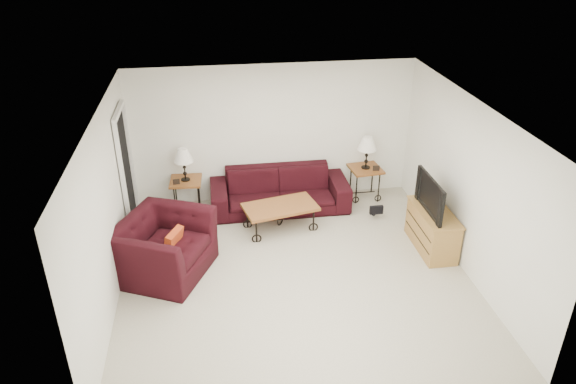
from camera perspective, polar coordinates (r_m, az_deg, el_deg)
The scene contains 20 objects.
ground at distance 7.99m, azimuth 0.74°, elevation -8.68°, with size 5.00×5.00×0.00m, color #BEB7A2.
wall_back at distance 9.58m, azimuth -1.59°, elevation 6.24°, with size 5.00×0.02×2.50m, color white.
wall_front at distance 5.30m, azimuth 5.22°, elevation -13.48°, with size 5.00×0.02×2.50m, color white.
wall_left at distance 7.39m, azimuth -18.71°, elevation -2.05°, with size 0.02×5.00×2.50m, color white.
wall_right at distance 8.07m, azimuth 18.61°, elevation 0.51°, with size 0.02×5.00×2.50m, color white.
ceiling at distance 6.83m, azimuth 0.87°, elevation 8.54°, with size 5.00×5.00×0.00m, color white.
doorway at distance 8.94m, azimuth -16.79°, elevation 1.82°, with size 0.08×0.94×2.04m, color black.
sofa at distance 9.52m, azimuth -0.91°, elevation 0.18°, with size 2.43×0.95×0.71m, color black.
side_table_left at distance 9.66m, azimuth -10.68°, elevation -0.30°, with size 0.54×0.54×0.59m, color brown.
side_table_right at distance 10.01m, azimuth 8.13°, elevation 0.99°, with size 0.55×0.55×0.60m, color brown.
lamp_left at distance 9.40m, azimuth -10.98°, elevation 2.88°, with size 0.33×0.33×0.59m, color black, non-canonical shape.
lamp_right at distance 9.76m, azimuth 8.37°, elevation 4.16°, with size 0.34×0.34×0.60m, color black, non-canonical shape.
photo_frame_left at distance 9.38m, azimuth -11.79°, elevation 1.07°, with size 0.12×0.02×0.10m, color black.
photo_frame_right at distance 9.77m, azimuth 9.35°, elevation 2.51°, with size 0.12×0.02×0.10m, color black.
coffee_table at distance 8.94m, azimuth -0.83°, elevation -2.71°, with size 1.19×0.64×0.44m, color brown.
armchair at distance 8.00m, azimuth -13.08°, elevation -5.71°, with size 1.33×1.16×0.86m, color black.
throw_pillow at distance 7.90m, azimuth -12.08°, elevation -5.30°, with size 0.39×0.10×0.39m, color #B23616.
tv_stand at distance 8.69m, azimuth 15.06°, elevation -3.89°, with size 0.46×1.10×0.66m, color #A37A3C.
television at distance 8.39m, azimuth 15.44°, elevation -0.30°, with size 0.99×0.13×0.57m, color black.
backpack at distance 9.44m, azimuth 9.17°, elevation -1.30°, with size 0.36×0.27×0.46m, color black.
Camera 1 is at (-1.05, -6.37, 4.70)m, focal length 33.46 mm.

